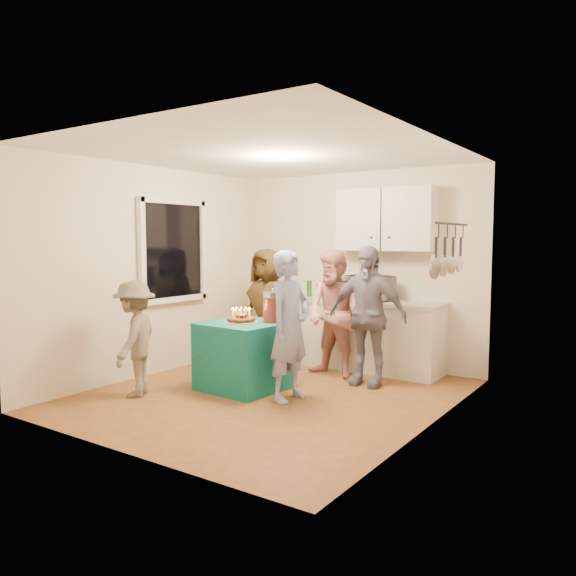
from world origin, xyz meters
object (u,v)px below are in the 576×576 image
Objects in this scene: punch_jar at (273,307)px; child_near_left at (135,338)px; counter at (358,336)px; woman_back_left at (267,308)px; microwave at (369,288)px; woman_back_right at (367,316)px; man_birthday at (290,326)px; woman_back_center at (335,314)px; party_table at (245,355)px.

child_near_left reaches higher than punch_jar.
woman_back_left is (-1.07, -0.56, 0.36)m from counter.
microwave is 0.35× the size of woman_back_right.
man_birthday reaches higher than woman_back_left.
child_near_left is at bearing -119.59° from woman_back_center.
party_table is at bearing -55.93° from woman_back_left.
woman_back_right is 2.63m from child_near_left.
microwave is at bearing 0.00° from counter.
punch_jar reaches higher than counter.
counter is at bearing 92.67° from woman_back_center.
woman_back_center reaches higher than party_table.
punch_jar is 1.15m from woman_back_left.
woman_back_center is (-0.18, -0.58, -0.28)m from microwave.
counter is at bearing 5.65° from man_birthday.
party_table is at bearing -103.77° from microwave.
microwave reaches higher than punch_jar.
counter is at bearing 37.94° from woman_back_left.
woman_back_center is (1.04, -0.02, -0.00)m from woman_back_left.
woman_back_left reaches higher than child_near_left.
woman_back_center is at bearing 9.48° from woman_back_left.
woman_back_center is 1.25× the size of child_near_left.
counter is 1.26m from woman_back_left.
microwave is 0.67m from woman_back_center.
child_near_left reaches higher than party_table.
man_birthday is 1.69m from child_near_left.
counter is at bearing 121.57° from child_near_left.
woman_back_left reaches higher than microwave.
party_table is at bearing 108.77° from child_near_left.
counter is at bearing 69.80° from party_table.
child_near_left is (-1.87, -1.83, -0.19)m from woman_back_right.
woman_back_left is (-1.22, -0.56, -0.28)m from microwave.
punch_jar is at bearing 37.50° from party_table.
party_table is 0.64m from punch_jar.
man_birthday is at bearing -34.95° from woman_back_left.
woman_back_right reaches higher than man_birthday.
woman_back_center is at bearing 61.57° from party_table.
man_birthday is at bearing -7.27° from party_table.
man_birthday is 1.63m from woman_back_left.
party_table is 1.24m from woman_back_left.
woman_back_center is (-0.10, 1.15, -0.01)m from man_birthday.
punch_jar is (-0.35, -1.44, 0.50)m from counter.
woman_back_right is (0.50, -0.12, 0.03)m from woman_back_center.
child_near_left is at bearing -89.09° from woman_back_left.
woman_back_left reaches higher than punch_jar.
woman_back_center is at bearing 115.46° from child_near_left.
woman_back_left is (-0.73, 0.88, -0.14)m from punch_jar.
counter is 2.90m from child_near_left.
punch_jar is 0.93m from woman_back_center.
woman_back_right reaches higher than child_near_left.
party_table is 1.23m from child_near_left.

